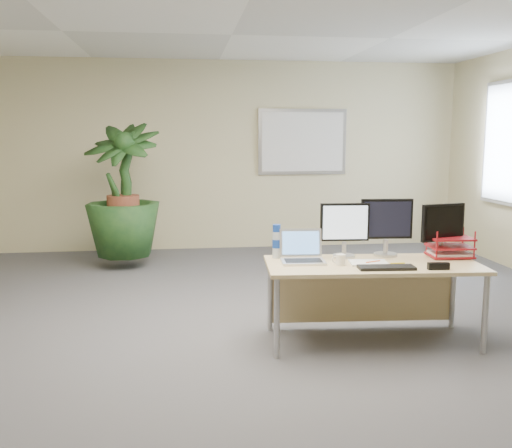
{
  "coord_description": "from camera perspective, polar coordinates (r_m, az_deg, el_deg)",
  "views": [
    {
      "loc": [
        -0.56,
        -4.27,
        1.64
      ],
      "look_at": [
        0.04,
        0.35,
        0.91
      ],
      "focal_mm": 40.0,
      "sensor_mm": 36.0,
      "label": 1
    }
  ],
  "objects": [
    {
      "name": "stapler",
      "position": [
        4.49,
        17.78,
        -4.03
      ],
      "size": [
        0.16,
        0.05,
        0.05
      ],
      "primitive_type": "cube",
      "rotation": [
        0.0,
        0.0,
        -0.07
      ],
      "color": "black",
      "rests_on": "desk"
    },
    {
      "name": "whiteboard",
      "position": [
        8.42,
        4.67,
        8.19
      ],
      "size": [
        1.3,
        0.04,
        0.95
      ],
      "color": "#B3B4B8",
      "rests_on": "back_wall"
    },
    {
      "name": "orange_pen",
      "position": [
        4.57,
        11.62,
        -3.71
      ],
      "size": [
        0.13,
        0.06,
        0.01
      ],
      "primitive_type": "cylinder",
      "rotation": [
        0.0,
        1.57,
        0.39
      ],
      "color": "#FD571C",
      "rests_on": "spiral_notebook"
    },
    {
      "name": "monitor_left",
      "position": [
        4.73,
        8.85,
        -0.23
      ],
      "size": [
        0.4,
        0.18,
        0.45
      ],
      "color": "#ABABAF",
      "rests_on": "desk"
    },
    {
      "name": "keyboard",
      "position": [
        4.41,
        12.91,
        -4.26
      ],
      "size": [
        0.43,
        0.17,
        0.02
      ],
      "primitive_type": "cube",
      "rotation": [
        0.0,
        0.0,
        -0.07
      ],
      "color": "black",
      "rests_on": "desk"
    },
    {
      "name": "monitor_right",
      "position": [
        4.85,
        12.92,
        0.07
      ],
      "size": [
        0.43,
        0.2,
        0.48
      ],
      "color": "#ABABAF",
      "rests_on": "desk"
    },
    {
      "name": "yellow_highlighter",
      "position": [
        4.59,
        13.97,
        -3.85
      ],
      "size": [
        0.11,
        0.02,
        0.02
      ],
      "primitive_type": "cylinder",
      "rotation": [
        0.0,
        1.57,
        -0.0
      ],
      "color": "gold",
      "rests_on": "desk"
    },
    {
      "name": "coffee_mug",
      "position": [
        4.48,
        8.44,
        -3.54
      ],
      "size": [
        0.11,
        0.07,
        0.08
      ],
      "color": "white",
      "rests_on": "desk"
    },
    {
      "name": "window",
      "position": [
        7.7,
        24.27,
        7.4
      ],
      "size": [
        0.04,
        1.3,
        1.55
      ],
      "color": "#B3B4B8",
      "rests_on": "right_wall"
    },
    {
      "name": "spiral_notebook",
      "position": [
        4.57,
        11.19,
        -3.82
      ],
      "size": [
        0.32,
        0.25,
        0.01
      ],
      "primitive_type": "cube",
      "rotation": [
        0.0,
        0.0,
        -0.13
      ],
      "color": "white",
      "rests_on": "desk"
    },
    {
      "name": "floor_plant",
      "position": [
        7.27,
        -13.12,
        1.57
      ],
      "size": [
        1.08,
        1.08,
        1.5
      ],
      "primitive_type": "imported",
      "rotation": [
        0.0,
        0.0,
        -0.36
      ],
      "color": "#143718",
      "rests_on": "floor"
    },
    {
      "name": "laptop",
      "position": [
        4.58,
        4.63,
        -2.96
      ],
      "size": [
        0.36,
        0.32,
        0.25
      ],
      "color": "silver",
      "rests_on": "desk"
    },
    {
      "name": "water_bottle",
      "position": [
        4.67,
        2.07,
        -1.81
      ],
      "size": [
        0.07,
        0.07,
        0.28
      ],
      "color": "silver",
      "rests_on": "desk"
    },
    {
      "name": "desk",
      "position": [
        4.71,
        11.28,
        -5.19
      ],
      "size": [
        1.72,
        0.82,
        0.64
      ],
      "color": "#D7B87F",
      "rests_on": "floor"
    },
    {
      "name": "back_wall",
      "position": [
        8.3,
        -3.59,
        6.81
      ],
      "size": [
        7.0,
        0.04,
        2.7
      ],
      "primitive_type": "cube",
      "color": "beige",
      "rests_on": "floor"
    },
    {
      "name": "letter_tray",
      "position": [
        4.97,
        18.81,
        -2.32
      ],
      "size": [
        0.36,
        0.28,
        0.16
      ],
      "color": "maroon",
      "rests_on": "desk"
    },
    {
      "name": "monitor_dark",
      "position": [
        4.92,
        18.18,
        -0.26
      ],
      "size": [
        0.4,
        0.18,
        0.44
      ],
      "color": "#ABABAF",
      "rests_on": "desk"
    },
    {
      "name": "floor",
      "position": [
        4.61,
        0.01,
        -11.99
      ],
      "size": [
        8.0,
        8.0,
        0.0
      ],
      "primitive_type": "plane",
      "color": "#414146",
      "rests_on": "ground"
    }
  ]
}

